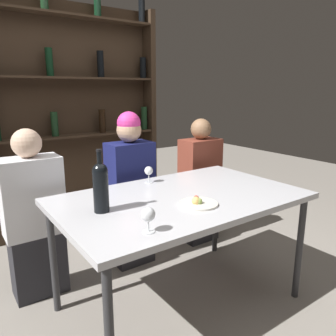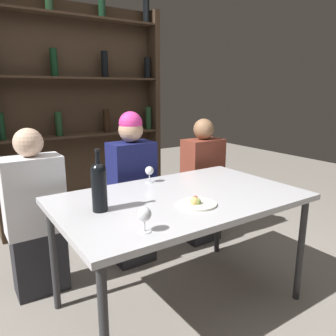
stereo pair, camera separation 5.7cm
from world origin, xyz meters
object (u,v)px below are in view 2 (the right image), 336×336
wine_bottle (99,184)px  food_plate_0 (197,203)px  wine_glass_0 (144,215)px  seated_person_left (36,219)px  wine_glass_1 (149,171)px  seated_person_right (202,185)px  seated_person_center (132,192)px

wine_bottle → food_plate_0: bearing=-24.1°
wine_glass_0 → seated_person_left: 1.09m
food_plate_0 → seated_person_left: bearing=129.7°
wine_glass_1 → seated_person_left: (-0.73, 0.31, -0.30)m
wine_bottle → seated_person_right: 1.46m
wine_glass_0 → wine_bottle: bearing=100.2°
wine_bottle → seated_person_right: seated_person_right is taller
wine_glass_0 → food_plate_0: size_ratio=0.54×
wine_bottle → seated_person_right: size_ratio=0.30×
food_plate_0 → seated_person_left: size_ratio=0.19×
seated_person_right → food_plate_0: bearing=-131.4°
food_plate_0 → seated_person_center: size_ratio=0.18×
wine_glass_1 → food_plate_0: (-0.01, -0.55, -0.07)m
seated_person_left → wine_glass_0: bearing=-74.3°
seated_person_left → seated_person_right: (1.47, 0.00, -0.00)m
food_plate_0 → seated_person_right: bearing=48.6°
wine_glass_0 → seated_person_left: bearing=105.7°
wine_glass_0 → seated_person_center: 1.13m
wine_bottle → wine_glass_0: wine_bottle is taller
wine_glass_1 → food_plate_0: size_ratio=0.52×
seated_person_left → food_plate_0: bearing=-50.3°
wine_glass_1 → wine_bottle: bearing=-146.8°
wine_glass_0 → seated_person_left: size_ratio=0.10×
wine_glass_1 → seated_person_right: (0.75, 0.31, -0.30)m
wine_glass_0 → wine_glass_1: (0.44, 0.70, -0.00)m
wine_bottle → seated_person_right: bearing=27.0°
seated_person_center → seated_person_right: (0.73, 0.00, -0.06)m
wine_glass_0 → seated_person_center: seated_person_center is taller
wine_glass_0 → food_plate_0: wine_glass_0 is taller
seated_person_left → seated_person_center: bearing=0.0°
wine_glass_0 → wine_glass_1: size_ratio=1.04×
wine_glass_1 → seated_person_center: bearing=86.6°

